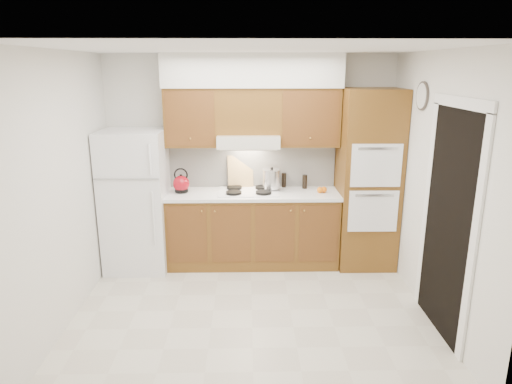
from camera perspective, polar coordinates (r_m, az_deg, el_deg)
floor at (r=4.90m, az=-0.52°, el=-14.53°), size 3.60×3.60×0.00m
ceiling at (r=4.25m, az=-0.61°, el=17.51°), size 3.60×3.60×0.00m
wall_back at (r=5.86m, az=-0.71°, el=4.15°), size 3.60×0.02×2.60m
wall_left at (r=4.74m, az=-22.90°, el=0.18°), size 0.02×3.00×2.60m
wall_right at (r=4.77m, az=21.63°, el=0.41°), size 0.02×3.00×2.60m
fridge at (r=5.78m, az=-14.75°, el=-1.03°), size 0.75×0.72×1.72m
base_cabinets at (r=5.80m, az=-0.41°, el=-4.70°), size 2.11×0.60×0.90m
countertop at (r=5.64m, az=-0.42°, el=-0.25°), size 2.13×0.62×0.04m
backsplash at (r=5.86m, az=-0.46°, el=3.35°), size 2.11×0.03×0.56m
oven_cabinet at (r=5.78m, az=13.76°, el=1.51°), size 0.70×0.65×2.20m
upper_cab_left at (r=5.65m, az=-8.08°, el=9.23°), size 0.63×0.33×0.70m
upper_cab_right at (r=5.66m, az=6.63°, el=9.29°), size 0.73×0.33×0.70m
range_hood at (r=5.59m, az=-0.96°, el=6.46°), size 0.75×0.45×0.15m
upper_cab_over_hood at (r=5.60m, az=-0.98°, el=10.09°), size 0.75×0.33×0.55m
soffit at (r=5.56m, az=-0.47°, el=14.96°), size 2.13×0.36×0.40m
cooktop at (r=5.66m, az=-0.93°, el=0.05°), size 0.74×0.50×0.01m
doorway at (r=4.52m, az=22.84°, el=-3.80°), size 0.02×0.90×2.10m
wall_clock at (r=5.14m, az=20.08°, el=11.22°), size 0.02×0.30×0.30m
kettle at (r=5.69m, az=-9.33°, el=1.03°), size 0.22×0.22×0.20m
cutting_board at (r=5.84m, az=-1.96°, el=2.50°), size 0.33×0.16×0.42m
stock_pot at (r=5.71m, az=1.96°, el=1.63°), size 0.24×0.24×0.23m
condiment_a at (r=5.80m, az=2.83°, el=1.29°), size 0.06×0.06×0.18m
condiment_b at (r=5.89m, az=3.51°, el=1.50°), size 0.07×0.07×0.18m
condiment_c at (r=5.84m, az=6.11°, el=1.29°), size 0.07×0.07×0.18m
orange_near at (r=5.69m, az=8.49°, el=0.29°), size 0.08×0.08×0.07m
orange_far at (r=5.66m, az=8.01°, el=0.25°), size 0.08×0.08×0.07m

